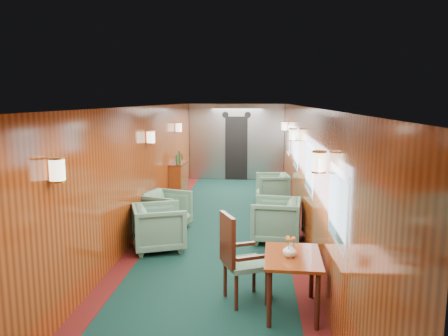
# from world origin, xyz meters

# --- Properties ---
(room) EXTENTS (12.00, 12.10, 2.40)m
(room) POSITION_xyz_m (0.00, 0.00, 1.63)
(room) COLOR black
(room) RESTS_ON ground
(bulkhead) EXTENTS (2.98, 0.17, 2.39)m
(bulkhead) POSITION_xyz_m (0.00, 5.91, 1.18)
(bulkhead) COLOR #9FA1A5
(bulkhead) RESTS_ON ground
(windows_right) EXTENTS (0.02, 8.60, 0.80)m
(windows_right) POSITION_xyz_m (1.49, 0.25, 1.45)
(windows_right) COLOR silver
(windows_right) RESTS_ON ground
(wall_sconces) EXTENTS (2.97, 7.97, 0.25)m
(wall_sconces) POSITION_xyz_m (0.00, 0.57, 1.79)
(wall_sconces) COLOR #FAE8C3
(wall_sconces) RESTS_ON ground
(dining_table) EXTENTS (0.69, 0.96, 0.70)m
(dining_table) POSITION_xyz_m (1.11, -2.86, 0.59)
(dining_table) COLOR maroon
(dining_table) RESTS_ON ground
(side_chair) EXTENTS (0.66, 0.67, 1.15)m
(side_chair) POSITION_xyz_m (0.45, -2.66, 0.62)
(side_chair) COLOR #1F4A39
(side_chair) RESTS_ON ground
(credenza) EXTENTS (0.33, 1.05, 1.22)m
(credenza) POSITION_xyz_m (-1.34, 3.04, 0.48)
(credenza) COLOR maroon
(credenza) RESTS_ON ground
(flower_vase) EXTENTS (0.21, 0.21, 0.16)m
(flower_vase) POSITION_xyz_m (1.07, -2.91, 0.78)
(flower_vase) COLOR silver
(flower_vase) RESTS_ON dining_table
(armchair_left_near) EXTENTS (1.08, 1.07, 0.77)m
(armchair_left_near) POSITION_xyz_m (-0.97, -0.81, 0.39)
(armchair_left_near) COLOR #1F4A39
(armchair_left_near) RESTS_ON ground
(armchair_left_far) EXTENTS (1.04, 1.03, 0.75)m
(armchair_left_far) POSITION_xyz_m (-1.11, 0.33, 0.38)
(armchair_left_far) COLOR #1F4A39
(armchair_left_far) RESTS_ON ground
(armchair_right_near) EXTENTS (0.94, 0.92, 0.78)m
(armchair_right_near) POSITION_xyz_m (1.02, -0.21, 0.39)
(armchair_right_near) COLOR #1F4A39
(armchair_right_near) RESTS_ON ground
(armchair_right_far) EXTENTS (0.86, 0.84, 0.71)m
(armchair_right_far) POSITION_xyz_m (1.05, 2.85, 0.36)
(armchair_right_far) COLOR #1F4A39
(armchair_right_far) RESTS_ON ground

